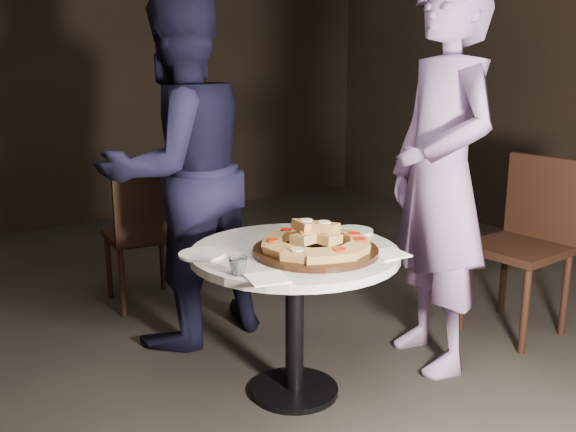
{
  "coord_description": "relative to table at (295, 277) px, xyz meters",
  "views": [
    {
      "loc": [
        -1.38,
        -2.02,
        1.39
      ],
      "look_at": [
        0.01,
        0.1,
        0.77
      ],
      "focal_mm": 40.0,
      "sensor_mm": 36.0,
      "label": 1
    }
  ],
  "objects": [
    {
      "name": "chair_right",
      "position": [
        1.4,
        -0.09,
        0.0
      ],
      "size": [
        0.48,
        0.46,
        0.91
      ],
      "rotation": [
        0.0,
        0.0,
        -1.49
      ],
      "color": "black",
      "rests_on": "ground"
    },
    {
      "name": "plate_left",
      "position": [
        -0.35,
        0.13,
        0.12
      ],
      "size": [
        0.24,
        0.24,
        0.01
      ],
      "primitive_type": "cylinder",
      "rotation": [
        0.0,
        0.0,
        0.39
      ],
      "color": "white",
      "rests_on": "table"
    },
    {
      "name": "table",
      "position": [
        0.0,
        0.0,
        0.0
      ],
      "size": [
        1.1,
        1.1,
        0.64
      ],
      "rotation": [
        0.0,
        0.0,
        0.35
      ],
      "color": "black",
      "rests_on": "ground"
    },
    {
      "name": "focaccia_pile",
      "position": [
        0.04,
        -0.09,
        0.18
      ],
      "size": [
        0.45,
        0.45,
        0.12
      ],
      "rotation": [
        0.0,
        0.0,
        -0.2
      ],
      "color": "#A3793F",
      "rests_on": "serving_board"
    },
    {
      "name": "diner_navy",
      "position": [
        -0.15,
        0.79,
        0.34
      ],
      "size": [
        0.93,
        0.78,
        1.72
      ],
      "primitive_type": "imported",
      "rotation": [
        0.0,
        0.0,
        3.3
      ],
      "color": "black",
      "rests_on": "ground"
    },
    {
      "name": "plate_right",
      "position": [
        0.37,
        0.08,
        0.12
      ],
      "size": [
        0.24,
        0.24,
        0.01
      ],
      "primitive_type": "cylinder",
      "rotation": [
        0.0,
        0.0,
        -0.39
      ],
      "color": "white",
      "rests_on": "table"
    },
    {
      "name": "water_glass",
      "position": [
        -0.34,
        -0.15,
        0.15
      ],
      "size": [
        0.09,
        0.09,
        0.06
      ],
      "primitive_type": "imported",
      "rotation": [
        0.0,
        0.0,
        0.28
      ],
      "color": "silver",
      "rests_on": "table"
    },
    {
      "name": "napkin_far",
      "position": [
        0.27,
        -0.26,
        0.12
      ],
      "size": [
        0.15,
        0.15,
        0.01
      ],
      "primitive_type": "cube",
      "rotation": [
        0.0,
        0.0,
        -0.09
      ],
      "color": "white",
      "rests_on": "table"
    },
    {
      "name": "chair_far",
      "position": [
        -0.16,
        1.28,
        -0.05
      ],
      "size": [
        0.42,
        0.43,
        0.81
      ],
      "rotation": [
        0.0,
        0.0,
        3.05
      ],
      "color": "black",
      "rests_on": "ground"
    },
    {
      "name": "serving_board",
      "position": [
        0.04,
        -0.09,
        0.13
      ],
      "size": [
        0.55,
        0.55,
        0.02
      ],
      "primitive_type": "cylinder",
      "rotation": [
        0.0,
        0.0,
        0.1
      ],
      "color": "black",
      "rests_on": "table"
    },
    {
      "name": "floor",
      "position": [
        -0.01,
        -0.05,
        -0.52
      ],
      "size": [
        7.0,
        7.0,
        0.0
      ],
      "primitive_type": "plane",
      "color": "black",
      "rests_on": "ground"
    },
    {
      "name": "diner_teal",
      "position": [
        0.72,
        -0.09,
        0.36
      ],
      "size": [
        0.57,
        0.73,
        1.76
      ],
      "primitive_type": "imported",
      "rotation": [
        0.0,
        0.0,
        -1.82
      ],
      "color": "#866CA6",
      "rests_on": "ground"
    },
    {
      "name": "napkin_near",
      "position": [
        -0.28,
        -0.25,
        0.12
      ],
      "size": [
        0.16,
        0.16,
        0.01
      ],
      "primitive_type": "cube",
      "rotation": [
        0.0,
        0.0,
        -0.22
      ],
      "color": "white",
      "rests_on": "table"
    }
  ]
}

